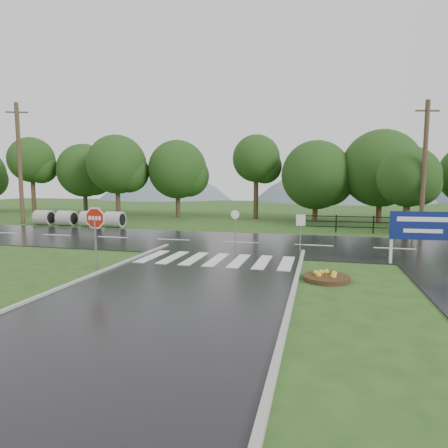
# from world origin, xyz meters

# --- Properties ---
(ground) EXTENTS (120.00, 120.00, 0.00)m
(ground) POSITION_xyz_m (0.00, 0.00, 0.00)
(ground) COLOR #274D19
(ground) RESTS_ON ground
(main_road) EXTENTS (90.00, 8.00, 0.04)m
(main_road) POSITION_xyz_m (0.00, 10.00, 0.00)
(main_road) COLOR black
(main_road) RESTS_ON ground
(walkway) EXTENTS (2.20, 11.00, 0.04)m
(walkway) POSITION_xyz_m (8.50, 4.00, 0.00)
(walkway) COLOR #232326
(walkway) RESTS_ON ground
(crosswalk) EXTENTS (6.50, 2.80, 0.02)m
(crosswalk) POSITION_xyz_m (0.00, 5.00, 0.06)
(crosswalk) COLOR silver
(crosswalk) RESTS_ON ground
(curb_right) EXTENTS (0.15, 24.00, 0.12)m
(curb_right) POSITION_xyz_m (3.55, -4.00, 0.00)
(curb_right) COLOR #A3A39B
(curb_right) RESTS_ON ground
(fence_west) EXTENTS (9.58, 0.08, 1.20)m
(fence_west) POSITION_xyz_m (7.75, 16.00, 0.72)
(fence_west) COLOR black
(fence_west) RESTS_ON ground
(hills) EXTENTS (102.00, 48.00, 48.00)m
(hills) POSITION_xyz_m (3.49, 65.00, -15.54)
(hills) COLOR slate
(hills) RESTS_ON ground
(treeline) EXTENTS (83.20, 5.20, 10.00)m
(treeline) POSITION_xyz_m (1.00, 24.00, 0.00)
(treeline) COLOR #1A3C12
(treeline) RESTS_ON ground
(culvert_pipes) EXTENTS (7.60, 1.20, 1.20)m
(culvert_pipes) POSITION_xyz_m (-13.94, 15.00, 0.60)
(culvert_pipes) COLOR #9E9B93
(culvert_pipes) RESTS_ON ground
(stop_sign) EXTENTS (1.15, 0.06, 2.58)m
(stop_sign) POSITION_xyz_m (-4.11, 2.34, 1.80)
(stop_sign) COLOR #939399
(stop_sign) RESTS_ON ground
(estate_billboard) EXTENTS (2.52, 0.18, 2.21)m
(estate_billboard) POSITION_xyz_m (8.33, 6.25, 1.52)
(estate_billboard) COLOR silver
(estate_billboard) RESTS_ON ground
(flower_bed) EXTENTS (1.61, 1.61, 0.32)m
(flower_bed) POSITION_xyz_m (4.55, 2.82, 0.12)
(flower_bed) COLOR #332111
(flower_bed) RESTS_ON ground
(reg_sign_small) EXTENTS (0.42, 0.08, 1.91)m
(reg_sign_small) POSITION_xyz_m (3.43, 7.13, 1.38)
(reg_sign_small) COLOR #939399
(reg_sign_small) RESTS_ON ground
(reg_sign_round) EXTENTS (0.45, 0.08, 1.93)m
(reg_sign_round) POSITION_xyz_m (-0.01, 8.74, 1.25)
(reg_sign_round) COLOR #939399
(reg_sign_round) RESTS_ON ground
(utility_pole_west) EXTENTS (1.67, 0.69, 9.78)m
(utility_pole_west) POSITION_xyz_m (-19.59, 15.50, 4.97)
(utility_pole_west) COLOR #473523
(utility_pole_west) RESTS_ON ground
(utility_pole_east) EXTENTS (1.46, 0.50, 8.39)m
(utility_pole_east) POSITION_xyz_m (10.49, 15.50, 4.26)
(utility_pole_east) COLOR #473523
(utility_pole_east) RESTS_ON ground
(entrance_tree_left) EXTENTS (4.08, 4.08, 5.81)m
(entrance_tree_left) POSITION_xyz_m (10.03, 17.50, 3.75)
(entrance_tree_left) COLOR #3D2B1C
(entrance_tree_left) RESTS_ON ground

